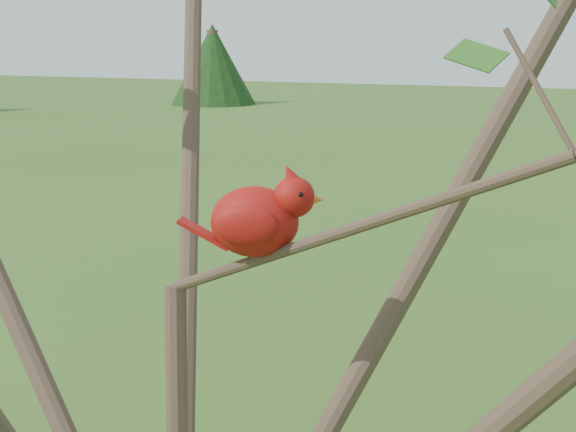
# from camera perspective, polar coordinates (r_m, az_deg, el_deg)

# --- Properties ---
(crabapple_tree) EXTENTS (2.35, 2.05, 2.95)m
(crabapple_tree) POSITION_cam_1_polar(r_m,az_deg,el_deg) (1.23, -7.54, 1.20)
(crabapple_tree) COLOR #432E24
(crabapple_tree) RESTS_ON ground
(cardinal) EXTENTS (0.22, 0.13, 0.15)m
(cardinal) POSITION_cam_1_polar(r_m,az_deg,el_deg) (1.30, -1.86, -0.13)
(cardinal) COLOR #A7150E
(cardinal) RESTS_ON ground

